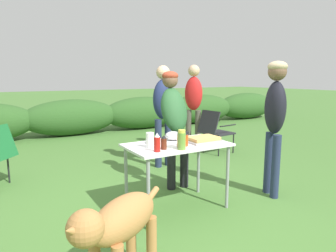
# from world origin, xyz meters

# --- Properties ---
(ground_plane) EXTENTS (60.00, 60.00, 0.00)m
(ground_plane) POSITION_xyz_m (0.00, 0.00, 0.00)
(ground_plane) COLOR #477533
(shrub_hedge) EXTENTS (14.40, 0.90, 0.90)m
(shrub_hedge) POSITION_xyz_m (0.00, 4.96, 0.45)
(shrub_hedge) COLOR #2D5623
(shrub_hedge) RESTS_ON ground
(folding_table) EXTENTS (1.10, 0.64, 0.74)m
(folding_table) POSITION_xyz_m (0.00, 0.00, 0.66)
(folding_table) COLOR white
(folding_table) RESTS_ON ground
(food_tray) EXTENTS (0.38, 0.27, 0.06)m
(food_tray) POSITION_xyz_m (0.31, -0.05, 0.77)
(food_tray) COLOR #9E9EA3
(food_tray) RESTS_ON folding_table
(plate_stack) EXTENTS (0.23, 0.23, 0.03)m
(plate_stack) POSITION_xyz_m (-0.18, 0.15, 0.76)
(plate_stack) COLOR white
(plate_stack) RESTS_ON folding_table
(mixing_bowl) EXTENTS (0.19, 0.19, 0.10)m
(mixing_bowl) POSITION_xyz_m (0.06, 0.19, 0.79)
(mixing_bowl) COLOR silver
(mixing_bowl) RESTS_ON folding_table
(paper_cup_stack) EXTENTS (0.08, 0.08, 0.16)m
(paper_cup_stack) POSITION_xyz_m (-0.33, -0.01, 0.82)
(paper_cup_stack) COLOR white
(paper_cup_stack) RESTS_ON folding_table
(spice_jar) EXTENTS (0.06, 0.06, 0.15)m
(spice_jar) POSITION_xyz_m (-0.06, -0.14, 0.81)
(spice_jar) COLOR #B2893D
(spice_jar) RESTS_ON folding_table
(ketchup_bottle) EXTENTS (0.06, 0.06, 0.19)m
(ketchup_bottle) POSITION_xyz_m (-0.35, -0.19, 0.83)
(ketchup_bottle) COLOR red
(ketchup_bottle) RESTS_ON folding_table
(relish_jar) EXTENTS (0.08, 0.08, 0.20)m
(relish_jar) POSITION_xyz_m (-0.10, -0.24, 0.84)
(relish_jar) COLOR olive
(relish_jar) RESTS_ON folding_table
(bbq_sauce_bottle) EXTENTS (0.06, 0.06, 0.14)m
(bbq_sauce_bottle) POSITION_xyz_m (-0.25, -0.14, 0.81)
(bbq_sauce_bottle) COLOR #562314
(bbq_sauce_bottle) RESTS_ON folding_table
(hot_sauce_bottle) EXTENTS (0.07, 0.07, 0.15)m
(hot_sauce_bottle) POSITION_xyz_m (0.02, -0.13, 0.81)
(hot_sauce_bottle) COLOR #CC4214
(hot_sauce_bottle) RESTS_ON folding_table
(standing_person_in_navy_coat) EXTENTS (0.38, 0.48, 1.53)m
(standing_person_in_navy_coat) POSITION_xyz_m (0.35, 0.64, 0.95)
(standing_person_in_navy_coat) COLOR black
(standing_person_in_navy_coat) RESTS_ON ground
(standing_person_in_olive_jacket) EXTENTS (0.32, 0.37, 1.64)m
(standing_person_in_olive_jacket) POSITION_xyz_m (1.21, -0.27, 1.05)
(standing_person_in_olive_jacket) COLOR #232D4C
(standing_person_in_olive_jacket) RESTS_ON ground
(standing_person_with_beanie) EXTENTS (0.41, 0.43, 1.68)m
(standing_person_with_beanie) POSITION_xyz_m (1.70, 2.10, 1.02)
(standing_person_with_beanie) COLOR #4C473D
(standing_person_with_beanie) RESTS_ON ground
(standing_person_in_red_jacket) EXTENTS (0.36, 0.27, 1.63)m
(standing_person_in_red_jacket) POSITION_xyz_m (0.66, 1.48, 0.99)
(standing_person_in_red_jacket) COLOR #232D4C
(standing_person_in_red_jacket) RESTS_ON ground
(dog) EXTENTS (0.89, 0.63, 0.72)m
(dog) POSITION_xyz_m (-1.03, -0.91, 0.49)
(dog) COLOR #B27A42
(dog) RESTS_ON ground
(camp_chair_green_behind_table) EXTENTS (0.63, 0.53, 0.83)m
(camp_chair_green_behind_table) POSITION_xyz_m (1.92, 1.70, 0.47)
(camp_chair_green_behind_table) COLOR #232328
(camp_chair_green_behind_table) RESTS_ON ground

